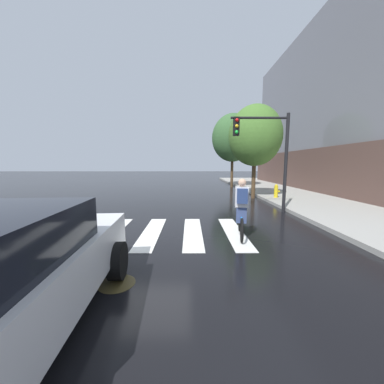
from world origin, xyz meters
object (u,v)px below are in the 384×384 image
Objects in this scene: manhole_cover at (117,283)px; traffic_light_near at (267,146)px; cyclist at (241,209)px; street_tree_mid at (233,138)px; fire_hydrant at (276,191)px; street_tree_near at (255,136)px.

manhole_cover is 7.85m from traffic_light_near.
traffic_light_near reaches higher than manhole_cover.
cyclist is at bearing 41.28° from manhole_cover.
cyclist is 0.26× the size of street_tree_mid.
fire_hydrant is at bearing -80.30° from street_tree_mid.
manhole_cover is 0.10× the size of street_tree_mid.
traffic_light_near reaches higher than fire_hydrant.
fire_hydrant is (1.79, 3.27, -2.33)m from traffic_light_near.
street_tree_near is (-1.14, 0.72, 3.25)m from fire_hydrant.
street_tree_near is (2.46, 7.31, 2.93)m from cyclist.
traffic_light_near is at bearing 51.47° from manhole_cover.
street_tree_mid is (2.37, 13.79, 3.57)m from cyclist.
manhole_cover is 0.11× the size of street_tree_near.
street_tree_near reaches higher than manhole_cover.
street_tree_mid is (0.56, 10.47, 1.55)m from traffic_light_near.
manhole_cover is 11.02m from fire_hydrant.
fire_hydrant is 8.27m from street_tree_mid.
street_tree_near reaches higher than fire_hydrant.
traffic_light_near is 0.64× the size of street_tree_mid.
manhole_cover is 0.38× the size of cyclist.
street_tree_near reaches higher than traffic_light_near.
manhole_cover is 3.74m from cyclist.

